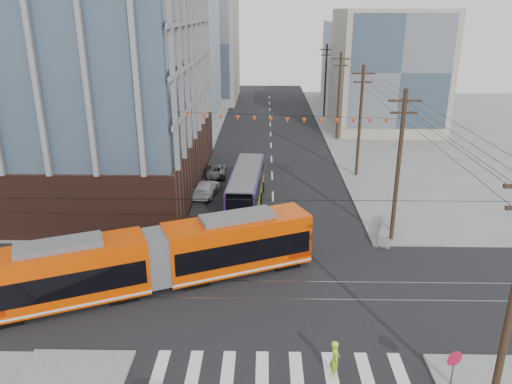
% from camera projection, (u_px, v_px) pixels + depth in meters
% --- Properties ---
extents(ground, '(160.00, 160.00, 0.00)m').
position_uv_depth(ground, '(278.00, 330.00, 26.23)').
color(ground, slate).
extents(office_building, '(30.00, 25.00, 28.60)m').
position_uv_depth(office_building, '(21.00, 29.00, 43.29)').
color(office_building, '#381E16').
rests_on(office_building, ground).
extents(bg_bldg_nw_near, '(18.00, 16.00, 18.00)m').
position_uv_depth(bg_bldg_nw_near, '(154.00, 60.00, 72.25)').
color(bg_bldg_nw_near, '#8C99A5').
rests_on(bg_bldg_nw_near, ground).
extents(bg_bldg_ne_near, '(14.00, 14.00, 16.00)m').
position_uv_depth(bg_bldg_ne_near, '(388.00, 71.00, 68.26)').
color(bg_bldg_ne_near, gray).
rests_on(bg_bldg_ne_near, ground).
extents(bg_bldg_nw_far, '(16.00, 18.00, 20.00)m').
position_uv_depth(bg_bldg_nw_far, '(193.00, 44.00, 90.64)').
color(bg_bldg_nw_far, gray).
rests_on(bg_bldg_nw_far, ground).
extents(bg_bldg_ne_far, '(16.00, 16.00, 14.00)m').
position_uv_depth(bg_bldg_ne_far, '(372.00, 63.00, 87.34)').
color(bg_bldg_ne_far, '#8C99A5').
rests_on(bg_bldg_ne_far, ground).
extents(utility_pole_near, '(0.30, 0.30, 11.00)m').
position_uv_depth(utility_pole_near, '(512.00, 305.00, 18.55)').
color(utility_pole_near, black).
rests_on(utility_pole_near, ground).
extents(utility_pole_far, '(0.30, 0.30, 11.00)m').
position_uv_depth(utility_pole_far, '(325.00, 81.00, 76.76)').
color(utility_pole_far, black).
rests_on(utility_pole_far, ground).
extents(streetcar, '(19.09, 10.37, 3.78)m').
position_uv_depth(streetcar, '(156.00, 259.00, 29.72)').
color(streetcar, '#D13B00').
rests_on(streetcar, ground).
extents(city_bus, '(3.04, 11.24, 3.15)m').
position_uv_depth(city_bus, '(246.00, 187.00, 42.64)').
color(city_bus, '#2A1645').
rests_on(city_bus, ground).
extents(parked_car_silver, '(2.27, 4.72, 1.49)m').
position_uv_depth(parked_car_silver, '(198.00, 228.00, 36.71)').
color(parked_car_silver, '#BBBDBE').
rests_on(parked_car_silver, ground).
extents(parked_car_white, '(2.45, 4.81, 1.34)m').
position_uv_depth(parked_car_white, '(206.00, 188.00, 45.10)').
color(parked_car_white, '#B9B9B9').
rests_on(parked_car_white, ground).
extents(parked_car_grey, '(2.27, 4.40, 1.19)m').
position_uv_depth(parked_car_grey, '(216.00, 170.00, 50.51)').
color(parked_car_grey, '#585A5E').
rests_on(parked_car_grey, ground).
extents(pedestrian, '(0.46, 0.69, 1.87)m').
position_uv_depth(pedestrian, '(335.00, 359.00, 22.64)').
color(pedestrian, '#A6E227').
rests_on(pedestrian, ground).
extents(stop_sign, '(0.94, 0.94, 2.43)m').
position_uv_depth(stop_sign, '(451.00, 379.00, 21.02)').
color(stop_sign, '#B21133').
rests_on(stop_sign, ground).
extents(jersey_barrier, '(2.39, 4.54, 0.89)m').
position_uv_depth(jersey_barrier, '(386.00, 230.00, 37.03)').
color(jersey_barrier, gray).
rests_on(jersey_barrier, ground).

